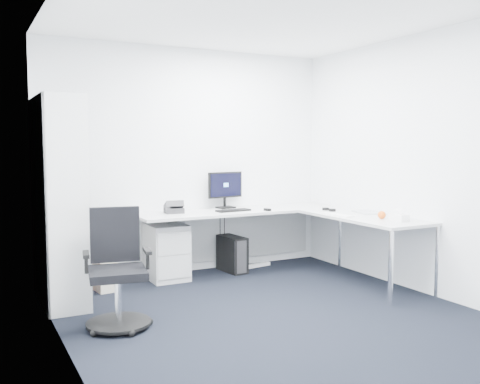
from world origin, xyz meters
name	(u,v)px	position (x,y,z in m)	size (l,w,h in m)	color
ground	(280,320)	(0.00, 0.00, 0.00)	(4.20, 4.20, 0.00)	black
ceiling	(282,8)	(0.00, 0.00, 2.70)	(4.20, 4.20, 0.00)	white
wall_back	(189,161)	(0.00, 2.10, 1.35)	(3.60, 0.02, 2.70)	white
wall_left	(65,173)	(-1.80, 0.00, 1.35)	(0.02, 4.20, 2.70)	white
wall_right	(431,164)	(1.80, 0.00, 1.35)	(0.02, 4.20, 2.70)	white
l_desk	(257,245)	(0.55, 1.40, 0.38)	(2.62, 1.47, 0.77)	#B3B5B5
drawer_pedestal	(166,252)	(-0.40, 1.84, 0.32)	(0.42, 0.52, 0.64)	#B3B5B5
bookshelf	(59,201)	(-1.62, 1.45, 1.00)	(0.39, 1.00, 2.00)	silver
task_chair	(118,270)	(-1.32, 0.45, 0.50)	(0.56, 0.56, 1.01)	black
black_pc_tower	(232,254)	(0.44, 1.82, 0.22)	(0.20, 0.44, 0.43)	black
beige_pc_tower	(102,271)	(-1.16, 1.75, 0.20)	(0.19, 0.42, 0.40)	beige
power_strip	(258,265)	(0.84, 1.89, 0.02)	(0.36, 0.06, 0.04)	white
monitor	(226,190)	(0.43, 1.97, 1.00)	(0.48, 0.15, 0.46)	black
black_keyboard	(233,210)	(0.37, 1.65, 0.78)	(0.41, 0.15, 0.02)	black
mouse	(267,210)	(0.75, 1.50, 0.78)	(0.05, 0.09, 0.03)	black
desk_phone	(174,207)	(-0.31, 1.82, 0.84)	(0.20, 0.20, 0.14)	#272729
laptop	(368,202)	(1.67, 0.79, 0.89)	(0.35, 0.34, 0.25)	silver
white_keyboard	(337,215)	(1.23, 0.78, 0.77)	(0.12, 0.42, 0.01)	white
headphones	(329,209)	(1.41, 1.17, 0.79)	(0.12, 0.19, 0.05)	black
orange_fruit	(382,215)	(1.47, 0.34, 0.81)	(0.09, 0.09, 0.09)	orange
tissue_box	(399,217)	(1.52, 0.15, 0.80)	(0.11, 0.21, 0.07)	white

